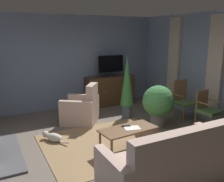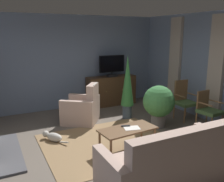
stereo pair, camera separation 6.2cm
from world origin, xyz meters
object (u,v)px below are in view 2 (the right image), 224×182
Objects in this scene: television at (112,65)px; coffee_table at (128,131)px; folded_newspaper at (132,128)px; potted_plant_on_hearth_side at (159,103)px; tv_cabinet at (111,91)px; side_chair_tucked_against_wall at (208,109)px; sofa_floral at (171,163)px; cat at (53,137)px; side_chair_beside_plant at (184,100)px; potted_plant_small_fern_corner at (127,85)px; armchair_angled_to_table at (82,110)px; tv_remote at (126,126)px.

coffee_table is at bearing -111.26° from television.
folded_newspaper is (0.08, -0.02, 0.06)m from coffee_table.
potted_plant_on_hearth_side is (0.17, -2.19, -0.67)m from television.
tv_cabinet is 1.72× the size of side_chair_tucked_against_wall.
cat is (-1.26, 2.31, -0.22)m from sofa_floral.
side_chair_beside_plant is 0.61× the size of potted_plant_small_fern_corner.
coffee_table is at bearing -83.39° from armchair_angled_to_table.
armchair_angled_to_table reaches higher than tv_cabinet.
potted_plant_small_fern_corner is 2.69× the size of cat.
sofa_floral is (-0.01, -1.17, -0.16)m from folded_newspaper.
potted_plant_on_hearth_side is 1.63× the size of cat.
side_chair_beside_plant is at bearing 38.28° from folded_newspaper.
sofa_floral reaches higher than cat.
side_chair_beside_plant reaches higher than potted_plant_on_hearth_side.
armchair_angled_to_table is 0.68× the size of potted_plant_small_fern_corner.
side_chair_tucked_against_wall is at bearing -15.73° from cat.
coffee_table is 2.49m from side_chair_beside_plant.
armchair_angled_to_table is at bearing 40.06° from cat.
coffee_table is 2.29m from side_chair_tucked_against_wall.
potted_plant_small_fern_corner reaches higher than coffee_table.
side_chair_beside_plant is at bearing -2.69° from cat.
potted_plant_on_hearth_side is at bearing -67.55° from potted_plant_small_fern_corner.
side_chair_tucked_against_wall is (1.12, -2.84, -0.78)m from television.
tv_cabinet reaches higher than side_chair_tucked_against_wall.
armchair_angled_to_table reaches higher than coffee_table.
armchair_angled_to_table is (-0.24, 1.83, -0.15)m from tv_remote.
tv_remote is 1.62m from cat.
potted_plant_small_fern_corner reaches higher than tv_remote.
potted_plant_small_fern_corner is (-0.20, -1.31, -0.35)m from television.
folded_newspaper is 0.26× the size of armchair_angled_to_table.
side_chair_beside_plant reaches higher than tv_remote.
cat is at bearing 152.09° from folded_newspaper.
side_chair_beside_plant is 1.56m from potted_plant_small_fern_corner.
potted_plant_small_fern_corner is at bearing -98.67° from television.
television is 1.37m from potted_plant_small_fern_corner.
side_chair_beside_plant is 1.64× the size of cat.
coffee_table is at bearing 93.39° from sofa_floral.
cat is (-1.26, 1.15, -0.38)m from folded_newspaper.
side_chair_tucked_against_wall is 1.45× the size of cat.
folded_newspaper is 2.21m from side_chair_tucked_against_wall.
armchair_angled_to_table is at bearing -141.38° from tv_cabinet.
sofa_floral is 2.09× the size of side_chair_beside_plant.
side_chair_beside_plant is at bearing 22.74° from coffee_table.
sofa_floral is 2.64m from cat.
coffee_table is 1.20m from sofa_floral.
armchair_angled_to_table is at bearing 144.49° from side_chair_tucked_against_wall.
potted_plant_small_fern_corner reaches higher than folded_newspaper.
television is 2.30m from potted_plant_on_hearth_side.
armchair_angled_to_table is at bearing -65.50° from tv_remote.
tv_remote is 2.43m from side_chair_beside_plant.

